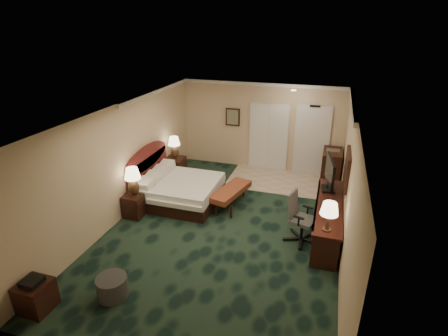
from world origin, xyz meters
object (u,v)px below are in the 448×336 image
(lamp_far, at_px, (174,148))
(desk, at_px, (327,219))
(nightstand_far, at_px, (175,169))
(minibar, at_px, (331,167))
(desk_chair, at_px, (303,218))
(bed, at_px, (181,191))
(tv, at_px, (330,175))
(side_table, at_px, (36,296))
(ottoman, at_px, (112,287))
(bed_bench, at_px, (231,197))
(nightstand_near, at_px, (135,205))
(lamp_near, at_px, (133,182))

(lamp_far, relative_size, desk, 0.25)
(nightstand_far, height_order, minibar, minibar)
(desk, xyz_separation_m, desk_chair, (-0.50, -0.40, 0.17))
(bed, xyz_separation_m, nightstand_far, (-0.75, 1.25, 0.03))
(tv, relative_size, desk_chair, 0.90)
(lamp_far, bearing_deg, desk_chair, -28.43)
(side_table, bearing_deg, desk_chair, 39.70)
(bed, relative_size, desk_chair, 1.71)
(minibar, bearing_deg, ottoman, -120.49)
(bed_bench, relative_size, side_table, 2.67)
(nightstand_near, xyz_separation_m, lamp_far, (0.04, 2.26, 0.70))
(lamp_far, distance_m, desk_chair, 4.48)
(nightstand_near, xyz_separation_m, tv, (4.40, 1.26, 0.86))
(bed, xyz_separation_m, ottoman, (0.25, -3.48, -0.11))
(lamp_far, distance_m, ottoman, 4.93)
(nightstand_near, bearing_deg, desk_chair, 1.96)
(bed, height_order, minibar, minibar)
(desk_chair, bearing_deg, nightstand_near, -162.54)
(bed, height_order, ottoman, bed)
(lamp_far, height_order, bed_bench, lamp_far)
(ottoman, relative_size, tv, 0.54)
(nightstand_near, distance_m, tv, 4.65)
(tv, height_order, minibar, tv)
(side_table, distance_m, desk, 5.75)
(bed, relative_size, nightstand_near, 3.36)
(lamp_near, relative_size, desk_chair, 0.64)
(minibar, bearing_deg, lamp_far, -166.91)
(lamp_near, bearing_deg, nightstand_near, 156.79)
(nightstand_near, height_order, lamp_near, lamp_near)
(nightstand_near, height_order, nightstand_far, nightstand_far)
(nightstand_far, height_order, desk_chair, desk_chair)
(tv, bearing_deg, side_table, -144.23)
(lamp_near, distance_m, minibar, 5.52)
(desk, height_order, desk_chair, desk_chair)
(lamp_near, distance_m, side_table, 3.18)
(lamp_near, distance_m, tv, 4.55)
(bed, xyz_separation_m, lamp_far, (-0.75, 1.28, 0.68))
(lamp_near, bearing_deg, nightstand_far, 90.01)
(tv, xyz_separation_m, desk_chair, (-0.44, -1.12, -0.59))
(lamp_near, xyz_separation_m, desk, (4.42, 0.56, -0.53))
(nightstand_near, distance_m, bed_bench, 2.38)
(nightstand_far, relative_size, side_table, 1.25)
(bed_bench, bearing_deg, side_table, -101.58)
(desk_chair, bearing_deg, nightstand_far, 167.42)
(nightstand_far, xyz_separation_m, desk_chair, (3.92, -2.09, 0.22))
(bed_bench, xyz_separation_m, desk_chair, (1.89, -1.03, 0.31))
(lamp_near, relative_size, lamp_far, 1.08)
(minibar, bearing_deg, nightstand_near, -143.57)
(nightstand_far, height_order, lamp_far, lamp_far)
(desk, distance_m, minibar, 2.74)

